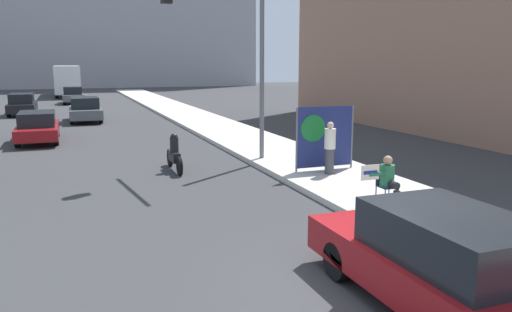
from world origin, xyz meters
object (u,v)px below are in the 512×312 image
Objects in this scene: traffic_light_pole at (230,35)px; car_on_road_far_lane at (73,95)px; parked_car_curbside at (445,263)px; car_on_road_midblock at (85,109)px; car_on_road_distant at (22,104)px; seated_protester at (388,180)px; car_on_road_nearest at (38,127)px; jogger_on_sidewalk at (330,148)px; motorcycle_on_road at (174,155)px; city_bus_on_road at (67,79)px; protest_banner at (324,137)px.

car_on_road_far_lane is at bearing 98.72° from traffic_light_pole.
car_on_road_midblock is (-3.85, 27.03, -0.01)m from parked_car_curbside.
car_on_road_distant is at bearing -110.46° from car_on_road_far_lane.
car_on_road_midblock reaches higher than seated_protester.
car_on_road_midblock is at bearing 73.14° from car_on_road_nearest.
car_on_road_nearest is at bearing 121.07° from seated_protester.
car_on_road_midblock is 6.90m from car_on_road_distant.
traffic_light_pole is 1.36× the size of car_on_road_nearest.
jogger_on_sidewalk is 5.17m from motorcycle_on_road.
car_on_road_distant is (-1.59, 13.37, 0.04)m from car_on_road_nearest.
traffic_light_pole reaches higher than car_on_road_nearest.
city_bus_on_road reaches higher than jogger_on_sidewalk.
seated_protester is 0.56× the size of motorcycle_on_road.
parked_car_curbside is (-2.73, -8.62, -0.49)m from protest_banner.
parked_car_curbside is 1.02× the size of car_on_road_nearest.
jogger_on_sidewalk reaches higher than motorcycle_on_road.
car_on_road_far_lane is (-6.93, 33.91, -0.25)m from jogger_on_sidewalk.
parked_car_curbside is 0.43× the size of city_bus_on_road.
traffic_light_pole is at bearing -75.08° from car_on_road_midblock.
protest_banner is 0.45× the size of car_on_road_distant.
parked_car_curbside reaches higher than car_on_road_nearest.
protest_banner reaches higher than car_on_road_far_lane.
traffic_light_pole is 2.90× the size of motorcycle_on_road.
parked_car_curbside is 42.15m from car_on_road_far_lane.
car_on_road_distant reaches higher than seated_protester.
car_on_road_midblock is at bearing 106.88° from seated_protester.
traffic_light_pole is (-2.33, 2.45, 3.21)m from protest_banner.
seated_protester is 0.27× the size of car_on_road_midblock.
protest_banner is at bearing 72.41° from parked_car_curbside.
motorcycle_on_road is (3.06, -41.97, -1.33)m from city_bus_on_road.
protest_banner reaches higher than car_on_road_nearest.
seated_protester is 30.06m from car_on_road_distant.
seated_protester is 4.82m from parked_car_curbside.
city_bus_on_road is (-5.08, 41.86, -2.59)m from traffic_light_pole.
car_on_road_far_lane is (-0.48, 14.90, -0.00)m from car_on_road_midblock.
parked_car_curbside is 1.12× the size of car_on_road_far_lane.
car_on_road_midblock is (-4.25, 15.96, -3.71)m from traffic_light_pole.
car_on_road_far_lane reaches higher than seated_protester.
parked_car_curbside reaches higher than seated_protester.
jogger_on_sidewalk is 14.33m from car_on_road_nearest.
jogger_on_sidewalk is 34.61m from car_on_road_far_lane.
car_on_road_midblock is 25.94m from city_bus_on_road.
protest_banner reaches higher than seated_protester.
traffic_light_pole is 4.41m from motorcycle_on_road.
seated_protester is at bearing -60.59° from motorcycle_on_road.
motorcycle_on_road is (2.71, -30.96, -0.20)m from car_on_road_far_lane.
city_bus_on_road is at bearing 100.11° from seated_protester.
traffic_light_pole reaches higher than protest_banner.
car_on_road_far_lane is 0.38× the size of city_bus_on_road.
seated_protester is 49.09m from city_bus_on_road.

